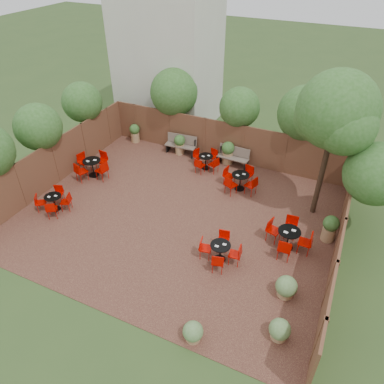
% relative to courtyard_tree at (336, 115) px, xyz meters
% --- Properties ---
extents(ground, '(80.00, 80.00, 0.00)m').
position_rel_courtyard_tree_xyz_m(ground, '(-4.86, -2.59, -4.22)').
color(ground, '#354F23').
rests_on(ground, ground).
extents(courtyard_paving, '(12.00, 10.00, 0.02)m').
position_rel_courtyard_tree_xyz_m(courtyard_paving, '(-4.86, -2.59, -4.21)').
color(courtyard_paving, '#3E1D19').
rests_on(courtyard_paving, ground).
extents(fence_back, '(12.00, 0.08, 2.00)m').
position_rel_courtyard_tree_xyz_m(fence_back, '(-4.86, 2.41, -3.22)').
color(fence_back, brown).
rests_on(fence_back, ground).
extents(fence_left, '(0.08, 10.00, 2.00)m').
position_rel_courtyard_tree_xyz_m(fence_left, '(-10.86, -2.59, -3.22)').
color(fence_left, brown).
rests_on(fence_left, ground).
extents(fence_right, '(0.08, 10.00, 2.00)m').
position_rel_courtyard_tree_xyz_m(fence_right, '(1.14, -2.59, -3.22)').
color(fence_right, brown).
rests_on(fence_right, ground).
extents(neighbour_building, '(5.00, 4.00, 8.00)m').
position_rel_courtyard_tree_xyz_m(neighbour_building, '(-9.36, 5.41, -0.22)').
color(neighbour_building, beige).
rests_on(neighbour_building, ground).
extents(overhang_foliage, '(15.47, 10.63, 2.50)m').
position_rel_courtyard_tree_xyz_m(overhang_foliage, '(-5.95, 0.55, -1.56)').
color(overhang_foliage, '#2B581C').
rests_on(overhang_foliage, ground).
extents(courtyard_tree, '(2.88, 2.79, 5.76)m').
position_rel_courtyard_tree_xyz_m(courtyard_tree, '(0.00, 0.00, 0.00)').
color(courtyard_tree, black).
rests_on(courtyard_tree, courtyard_paving).
extents(park_bench_left, '(1.60, 0.62, 0.97)m').
position_rel_courtyard_tree_xyz_m(park_bench_left, '(-6.97, 2.04, -3.70)').
color(park_bench_left, brown).
rests_on(park_bench_left, courtyard_paving).
extents(park_bench_right, '(1.55, 0.55, 0.94)m').
position_rel_courtyard_tree_xyz_m(park_bench_right, '(-4.17, 2.04, -3.71)').
color(park_bench_right, brown).
rests_on(park_bench_right, courtyard_paving).
extents(bistro_tables, '(10.92, 6.93, 0.92)m').
position_rel_courtyard_tree_xyz_m(bistro_tables, '(-5.03, -1.77, -3.77)').
color(bistro_tables, black).
rests_on(bistro_tables, courtyard_paving).
extents(planters, '(11.11, 4.17, 1.13)m').
position_rel_courtyard_tree_xyz_m(planters, '(-4.77, 1.15, -3.63)').
color(planters, '#9F7A4F').
rests_on(planters, courtyard_paving).
extents(low_shrubs, '(2.76, 3.23, 0.73)m').
position_rel_courtyard_tree_xyz_m(low_shrubs, '(-0.50, -5.81, -3.87)').
color(low_shrubs, '#9F7A4F').
rests_on(low_shrubs, courtyard_paving).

